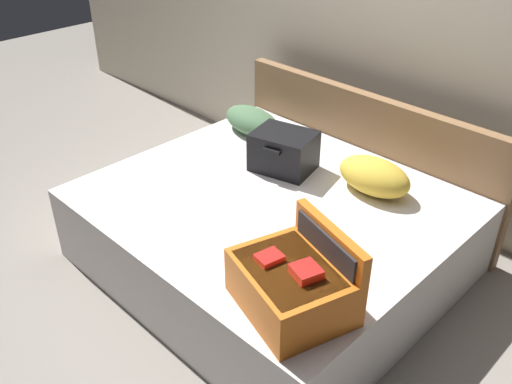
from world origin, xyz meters
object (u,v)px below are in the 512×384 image
at_px(hard_case_large, 293,283).
at_px(hard_case_medium, 284,151).
at_px(bed, 271,231).
at_px(pillow_center_head, 252,121).
at_px(pillow_near_headboard, 374,176).

height_order(hard_case_large, hard_case_medium, hard_case_large).
distance_m(bed, pillow_center_head, 0.97).
xyz_separation_m(bed, pillow_near_headboard, (0.39, 0.49, 0.36)).
bearing_deg(bed, hard_case_medium, 121.92).
bearing_deg(hard_case_large, pillow_center_head, 157.97).
bearing_deg(bed, hard_case_large, -40.87).
distance_m(hard_case_large, pillow_near_headboard, 1.15).
height_order(hard_case_medium, pillow_near_headboard, hard_case_medium).
bearing_deg(pillow_near_headboard, hard_case_large, -73.70).
relative_size(bed, hard_case_medium, 4.67).
height_order(bed, pillow_center_head, pillow_center_head).
distance_m(bed, hard_case_large, 1.02).
xyz_separation_m(hard_case_large, pillow_center_head, (-1.43, 1.16, -0.05)).
xyz_separation_m(bed, pillow_center_head, (-0.72, 0.55, 0.34)).
height_order(hard_case_large, pillow_center_head, hard_case_large).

